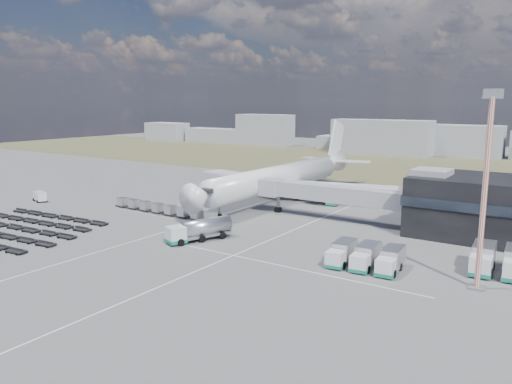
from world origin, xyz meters
The scene contains 16 objects.
ground centered at (0.00, 0.00, 0.00)m, with size 420.00×420.00×0.00m, color #565659.
grass_strip centered at (0.00, 110.00, 0.01)m, with size 420.00×90.00×0.01m, color brown.
lane_markings centered at (9.77, 3.00, 0.01)m, with size 47.12×110.00×0.01m.
terminal centered at (47.77, 23.96, 5.25)m, with size 30.40×16.40×11.00m.
jet_bridge centered at (15.90, 20.42, 5.05)m, with size 30.30×3.80×7.05m.
airliner centered at (0.00, 32.38, 5.29)m, with size 51.59×64.53×17.62m.
skyline centered at (6.49, 149.94, 6.83)m, with size 296.37×25.94×21.67m.
fuel_tanker centered at (6.55, -4.58, 1.78)m, with size 6.73×11.23×3.55m.
pushback_tug centered at (-4.00, 8.00, 0.72)m, with size 3.18×1.79×1.44m, color silver.
utility_van centered at (-44.27, -0.28, 1.13)m, with size 4.21×1.90×2.25m, color silver.
catering_truck centered at (12.01, 34.51, 1.41)m, with size 3.89×6.42×2.75m.
service_trucks_near centered at (34.11, -2.15, 1.53)m, with size 9.74×7.66×2.81m.
service_trucks_far centered at (49.58, 5.45, 1.74)m, with size 7.25×8.46×3.21m.
uld_row centered at (-11.66, 5.91, 1.11)m, with size 27.52×2.23×1.86m.
baggage_dollies centered at (-25.53, -17.55, 0.39)m, with size 31.43×22.40×0.79m.
floodlight_mast centered at (48.34, -2.04, 11.92)m, with size 2.26×1.84×23.79m.
Camera 1 is at (58.28, -64.58, 22.40)m, focal length 35.00 mm.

